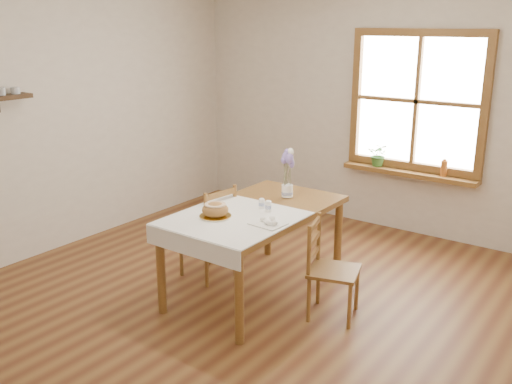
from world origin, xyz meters
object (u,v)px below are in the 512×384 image
(dining_table, at_px, (256,219))
(chair_left, at_px, (207,231))
(chair_right, at_px, (334,270))
(bread_plate, at_px, (215,216))
(flower_vase, at_px, (287,192))

(dining_table, xyz_separation_m, chair_left, (-0.55, 0.01, -0.23))
(chair_right, xyz_separation_m, bread_plate, (-0.87, -0.39, 0.37))
(dining_table, xyz_separation_m, flower_vase, (0.03, 0.43, 0.14))
(bread_plate, bearing_deg, dining_table, 70.82)
(bread_plate, bearing_deg, chair_left, 137.82)
(dining_table, bearing_deg, bread_plate, -109.18)
(dining_table, xyz_separation_m, bread_plate, (-0.13, -0.37, 0.10))
(dining_table, distance_m, flower_vase, 0.45)
(chair_left, bearing_deg, bread_plate, 55.12)
(chair_left, bearing_deg, dining_table, 96.17)
(chair_left, relative_size, flower_vase, 7.91)
(chair_left, relative_size, chair_right, 1.09)
(bread_plate, relative_size, flower_vase, 2.26)
(dining_table, relative_size, bread_plate, 6.48)
(dining_table, height_order, bread_plate, bread_plate)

